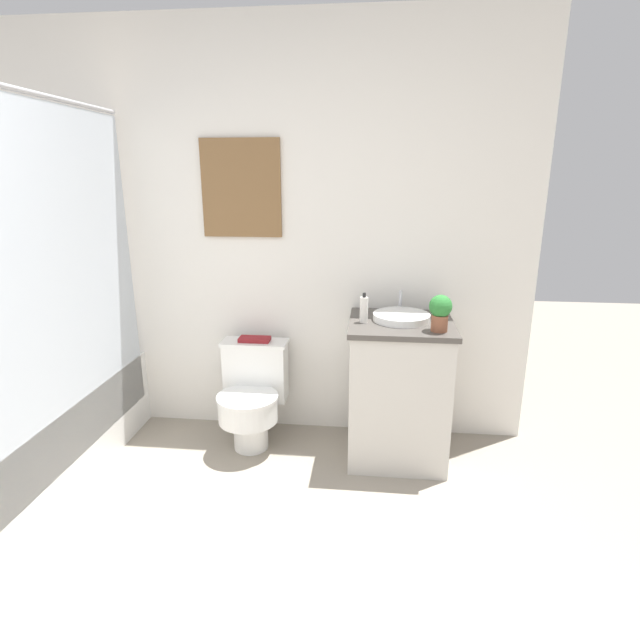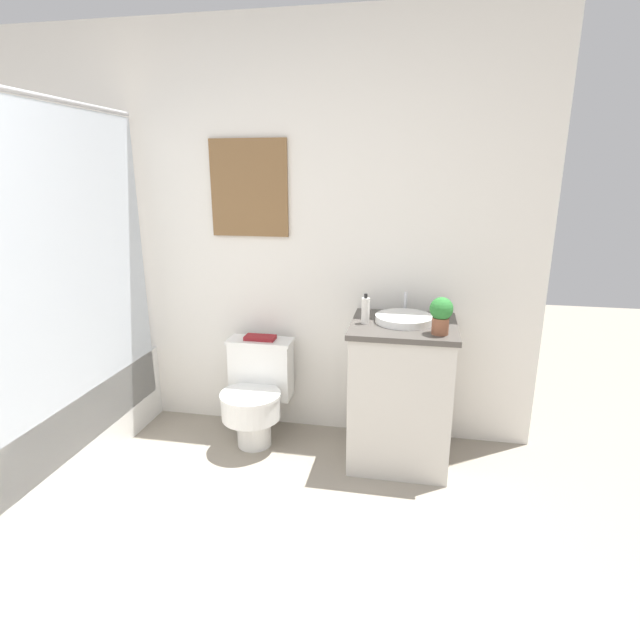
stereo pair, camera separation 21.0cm
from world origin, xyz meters
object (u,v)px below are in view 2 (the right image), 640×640
object	(u,v)px
toilet	(256,391)
book_on_tank	(260,338)
sink	(404,319)
soap_bottle	(365,310)
potted_plant	(441,313)

from	to	relation	value
toilet	book_on_tank	world-z (taller)	book_on_tank
toilet	book_on_tank	distance (m)	0.34
sink	book_on_tank	distance (m)	0.92
soap_bottle	potted_plant	bearing A→B (deg)	-16.73
sink	soap_bottle	distance (m)	0.23
sink	book_on_tank	bearing A→B (deg)	171.39
soap_bottle	book_on_tank	size ratio (longest dim) A/B	0.88
soap_bottle	sink	bearing A→B (deg)	16.21
sink	soap_bottle	world-z (taller)	soap_bottle
sink	potted_plant	xyz separation A→B (m)	(0.19, -0.18, 0.09)
toilet	book_on_tank	bearing A→B (deg)	90.00
soap_bottle	book_on_tank	xyz separation A→B (m)	(-0.67, 0.20, -0.26)
potted_plant	toilet	bearing A→B (deg)	169.39
sink	potted_plant	world-z (taller)	potted_plant
toilet	potted_plant	world-z (taller)	potted_plant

